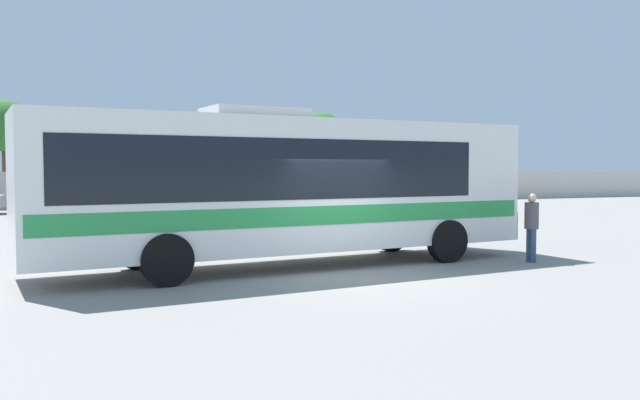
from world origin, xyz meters
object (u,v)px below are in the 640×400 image
(attendant_by_bus_door, at_px, (532,223))
(roadside_tree_midleft, at_px, (4,126))
(roadside_tree_midright, at_px, (238,135))
(coach_bus_white_green, at_px, (285,183))
(roadside_tree_right, at_px, (320,134))
(parked_car_third_black, at_px, (72,198))

(attendant_by_bus_door, distance_m, roadside_tree_midleft, 33.26)
(attendant_by_bus_door, height_order, roadside_tree_midright, roadside_tree_midright)
(coach_bus_white_green, height_order, roadside_tree_midright, roadside_tree_midright)
(roadside_tree_right, bearing_deg, roadside_tree_midright, -168.99)
(coach_bus_white_green, relative_size, roadside_tree_midleft, 1.92)
(parked_car_third_black, height_order, roadside_tree_midright, roadside_tree_midright)
(attendant_by_bus_door, xyz_separation_m, parked_car_third_black, (-9.97, 23.55, -0.19))
(coach_bus_white_green, xyz_separation_m, attendant_by_bus_door, (5.86, -1.52, -1.00))
(roadside_tree_right, bearing_deg, attendant_by_bus_door, -102.97)
(roadside_tree_midright, bearing_deg, attendant_by_bus_door, -91.55)
(attendant_by_bus_door, bearing_deg, coach_bus_white_green, 165.43)
(parked_car_third_black, distance_m, roadside_tree_right, 19.81)
(roadside_tree_midright, bearing_deg, coach_bus_white_green, -102.85)
(parked_car_third_black, height_order, roadside_tree_right, roadside_tree_right)
(roadside_tree_midright, bearing_deg, roadside_tree_midleft, -177.06)
(roadside_tree_midleft, distance_m, roadside_tree_right, 21.02)
(roadside_tree_midright, height_order, roadside_tree_right, roadside_tree_right)
(roadside_tree_right, bearing_deg, parked_car_third_black, -153.64)
(attendant_by_bus_door, relative_size, roadside_tree_midright, 0.27)
(parked_car_third_black, relative_size, roadside_tree_midright, 0.70)
(coach_bus_white_green, distance_m, roadside_tree_midright, 30.22)
(coach_bus_white_green, relative_size, roadside_tree_right, 1.90)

